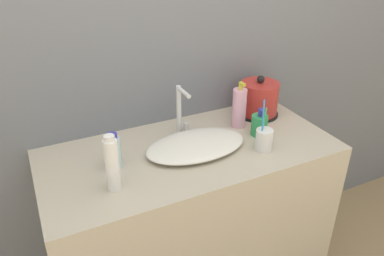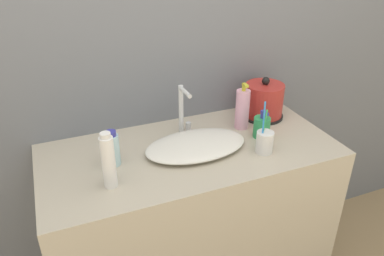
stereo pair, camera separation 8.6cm
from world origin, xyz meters
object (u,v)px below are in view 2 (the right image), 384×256
at_px(shampoo_bottle, 242,109).
at_px(faucet, 183,108).
at_px(toothbrush_cup, 265,142).
at_px(lotion_bottle, 262,127).
at_px(mouthwash_bottle, 112,149).
at_px(electric_kettle, 264,102).
at_px(hand_cream_bottle, 108,161).

bearing_deg(shampoo_bottle, faucet, 168.16).
height_order(toothbrush_cup, shampoo_bottle, toothbrush_cup).
distance_m(lotion_bottle, mouthwash_bottle, 0.66).
bearing_deg(lotion_bottle, electric_kettle, 56.42).
relative_size(mouthwash_bottle, hand_cream_bottle, 0.68).
xyz_separation_m(faucet, mouthwash_bottle, (-0.35, -0.14, -0.05)).
bearing_deg(toothbrush_cup, mouthwash_bottle, 166.40).
bearing_deg(electric_kettle, shampoo_bottle, -158.01).
relative_size(electric_kettle, shampoo_bottle, 0.93).
relative_size(toothbrush_cup, mouthwash_bottle, 1.51).
xyz_separation_m(electric_kettle, hand_cream_bottle, (-0.81, -0.28, 0.03)).
relative_size(toothbrush_cup, lotion_bottle, 1.73).
distance_m(electric_kettle, hand_cream_bottle, 0.86).
bearing_deg(lotion_bottle, hand_cream_bottle, -171.20).
height_order(electric_kettle, shampoo_bottle, shampoo_bottle).
xyz_separation_m(faucet, toothbrush_cup, (0.25, -0.28, -0.07)).
height_order(electric_kettle, toothbrush_cup, toothbrush_cup).
bearing_deg(mouthwash_bottle, shampoo_bottle, 7.57).
bearing_deg(mouthwash_bottle, hand_cream_bottle, -105.66).
bearing_deg(hand_cream_bottle, mouthwash_bottle, 74.34).
relative_size(toothbrush_cup, shampoo_bottle, 1.01).
distance_m(faucet, toothbrush_cup, 0.39).
distance_m(mouthwash_bottle, hand_cream_bottle, 0.14).
height_order(faucet, shampoo_bottle, faucet).
bearing_deg(electric_kettle, toothbrush_cup, -120.80).
xyz_separation_m(toothbrush_cup, shampoo_bottle, (0.02, 0.23, 0.05)).
distance_m(electric_kettle, lotion_bottle, 0.21).
height_order(lotion_bottle, mouthwash_bottle, mouthwash_bottle).
distance_m(faucet, lotion_bottle, 0.36).
relative_size(faucet, lotion_bottle, 1.75).
bearing_deg(lotion_bottle, faucet, 151.71).
xyz_separation_m(lotion_bottle, shampoo_bottle, (-0.04, 0.11, 0.05)).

